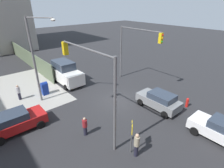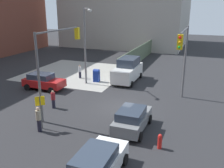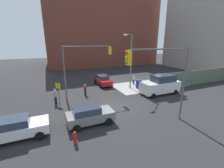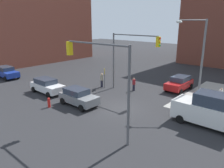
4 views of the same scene
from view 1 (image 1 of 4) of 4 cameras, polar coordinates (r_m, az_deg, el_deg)
ground_plane at (r=17.69m, az=2.11°, el=-5.57°), size 120.00×120.00×0.00m
construction_fence at (r=31.62m, az=-26.50°, el=8.23°), size 21.38×0.12×2.40m
traffic_signal_nw_corner at (r=11.57m, az=-6.78°, el=2.76°), size 6.11×0.36×6.50m
traffic_signal_se_corner at (r=20.44m, az=7.53°, el=12.61°), size 5.94×0.36×6.50m
street_lamp_corner at (r=17.27m, az=-23.37°, el=8.58°), size 2.22×1.82×8.00m
warning_sign_two_way at (r=11.39m, az=6.44°, el=-15.60°), size 0.48×0.48×2.40m
mailbox_blue at (r=19.91m, az=-21.15°, el=-1.19°), size 0.56×0.64×1.43m
fire_hydrant at (r=17.98m, az=23.35°, el=-5.51°), size 0.26×0.26×0.94m
coupe_gray at (r=16.75m, az=15.12°, el=-5.10°), size 4.01×2.02×1.62m
hatchback_red at (r=15.39m, az=-29.03°, el=-10.66°), size 2.02×4.16×1.62m
hatchback_white at (r=14.92m, az=32.66°, el=-12.79°), size 4.35×2.02×1.62m
van_white_delivery at (r=22.00m, az=-15.01°, el=3.66°), size 5.40×2.32×2.62m
pedestrian_crossing at (r=19.91m, az=-28.18°, el=-2.38°), size 0.36×0.36×1.61m
pedestrian_waiting at (r=11.72m, az=8.04°, el=-18.98°), size 0.36×0.36×1.78m
pedestrian_walking_north at (r=13.33m, az=-8.82°, el=-13.41°), size 0.36×0.36×1.55m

